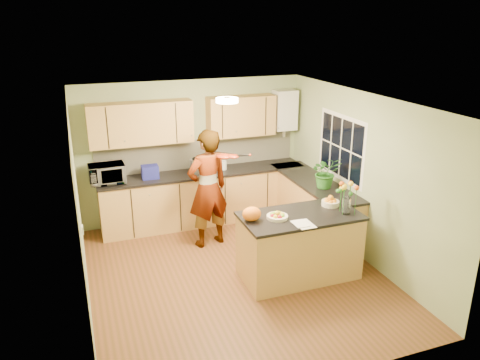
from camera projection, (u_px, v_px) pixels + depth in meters
name	position (u px, v px, depth m)	size (l,w,h in m)	color
floor	(235.00, 274.00, 6.72)	(4.50, 4.50, 0.00)	brown
ceiling	(235.00, 101.00, 5.89)	(4.00, 4.50, 0.02)	silver
wall_back	(193.00, 151.00, 8.30)	(4.00, 0.02, 2.50)	#8EA072
wall_front	(316.00, 275.00, 4.31)	(4.00, 0.02, 2.50)	#8EA072
wall_left	(79.00, 214.00, 5.66)	(0.02, 4.50, 2.50)	#8EA072
wall_right	(361.00, 177.00, 6.95)	(0.02, 4.50, 2.50)	#8EA072
back_counter	(204.00, 197.00, 8.33)	(3.64, 0.62, 0.94)	tan
right_counter	(313.00, 207.00, 7.87)	(0.62, 2.24, 0.94)	tan
splashback	(199.00, 153.00, 8.34)	(3.60, 0.02, 0.52)	beige
upper_cabinets	(184.00, 120.00, 7.90)	(3.20, 0.34, 0.70)	tan
boiler	(285.00, 110.00, 8.50)	(0.40, 0.30, 0.86)	white
window_right	(341.00, 147.00, 7.38)	(0.01, 1.30, 1.05)	white
light_switch	(82.00, 230.00, 5.12)	(0.02, 0.09, 0.09)	white
ceiling_lamp	(227.00, 100.00, 6.17)	(0.30, 0.30, 0.07)	#FFEABF
peninsula_island	(299.00, 246.00, 6.55)	(1.65, 0.84, 0.94)	tan
fruit_dish	(277.00, 215.00, 6.26)	(0.29, 0.29, 0.10)	beige
orange_bowl	(330.00, 202.00, 6.68)	(0.25, 0.25, 0.15)	beige
flower_vase	(348.00, 190.00, 6.31)	(0.28, 0.28, 0.52)	silver
orange_bag	(252.00, 214.00, 6.18)	(0.25, 0.22, 0.19)	orange
papers	(304.00, 224.00, 6.09)	(0.22, 0.30, 0.01)	white
violinist	(208.00, 189.00, 7.33)	(0.70, 0.46, 1.91)	#EDB691
violin	(224.00, 156.00, 7.01)	(0.55, 0.22, 0.11)	#580F05
microwave	(107.00, 174.00, 7.58)	(0.56, 0.38, 0.31)	white
blue_box	(150.00, 172.00, 7.81)	(0.28, 0.20, 0.22)	navy
kettle	(195.00, 165.00, 8.06)	(0.18, 0.18, 0.33)	silver
jar_cream	(214.00, 165.00, 8.26)	(0.12, 0.12, 0.19)	beige
jar_white	(224.00, 165.00, 8.26)	(0.10, 0.10, 0.16)	white
potted_plant	(326.00, 172.00, 7.34)	(0.46, 0.40, 0.51)	#2B6E24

